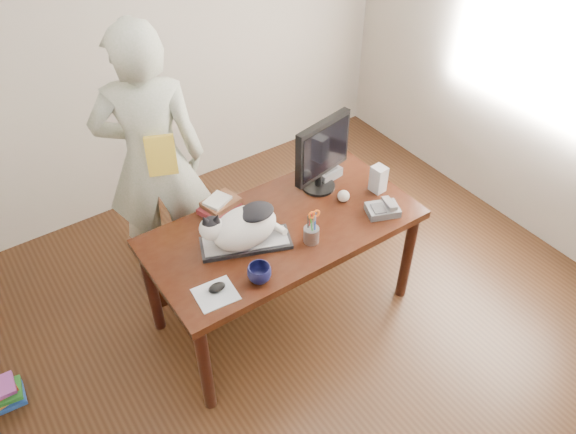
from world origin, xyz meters
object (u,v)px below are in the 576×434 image
at_px(book_stack, 220,205).
at_px(phone, 383,209).
at_px(desk, 276,236).
at_px(baseball, 344,196).
at_px(speaker, 378,179).
at_px(monitor, 322,152).
at_px(person, 153,161).
at_px(coffee_mug, 259,274).
at_px(cat, 242,226).
at_px(calculator, 322,169).
at_px(keyboard, 246,243).
at_px(pen_cup, 311,233).
at_px(mouse, 217,287).

bearing_deg(book_stack, phone, -52.69).
height_order(desk, baseball, baseball).
distance_m(speaker, book_stack, 0.99).
bearing_deg(monitor, person, 130.05).
bearing_deg(coffee_mug, cat, 76.55).
distance_m(monitor, speaker, 0.40).
height_order(coffee_mug, baseball, coffee_mug).
bearing_deg(baseball, coffee_mug, -161.15).
bearing_deg(desk, calculator, 21.94).
bearing_deg(book_stack, monitor, -32.19).
bearing_deg(monitor, book_stack, 152.49).
distance_m(monitor, coffee_mug, 0.89).
relative_size(phone, person, 0.12).
height_order(monitor, book_stack, monitor).
relative_size(desk, book_stack, 5.93).
bearing_deg(monitor, coffee_mug, -160.59).
bearing_deg(keyboard, coffee_mug, -85.13).
bearing_deg(phone, keyboard, -173.56).
bearing_deg(calculator, phone, -91.54).
distance_m(speaker, baseball, 0.25).
relative_size(speaker, person, 0.10).
height_order(book_stack, calculator, book_stack).
xyz_separation_m(keyboard, coffee_mug, (-0.08, -0.27, 0.04)).
xyz_separation_m(speaker, person, (-1.10, 0.87, 0.07)).
relative_size(pen_cup, speaker, 1.27).
xyz_separation_m(mouse, calculator, (1.06, 0.50, 0.01)).
bearing_deg(speaker, pen_cup, -172.32).
relative_size(cat, pen_cup, 2.20).
relative_size(coffee_mug, calculator, 0.53).
bearing_deg(baseball, book_stack, 151.70).
distance_m(desk, baseball, 0.48).
xyz_separation_m(keyboard, speaker, (0.93, -0.04, 0.07)).
distance_m(mouse, speaker, 1.25).
distance_m(desk, pen_cup, 0.35).
bearing_deg(keyboard, person, 123.00).
height_order(keyboard, calculator, calculator).
height_order(phone, calculator, phone).
bearing_deg(phone, monitor, 134.09).
xyz_separation_m(keyboard, mouse, (-0.30, -0.21, 0.01)).
bearing_deg(pen_cup, coffee_mug, -167.78).
height_order(keyboard, book_stack, book_stack).
bearing_deg(pen_cup, monitor, 46.64).
xyz_separation_m(desk, book_stack, (-0.23, 0.26, 0.19)).
xyz_separation_m(keyboard, cat, (-0.02, 0.00, 0.13)).
bearing_deg(pen_cup, phone, -5.12).
relative_size(cat, book_stack, 1.81).
distance_m(baseball, person, 1.20).
bearing_deg(mouse, pen_cup, 7.14).
height_order(desk, cat, cat).
relative_size(keyboard, person, 0.30).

